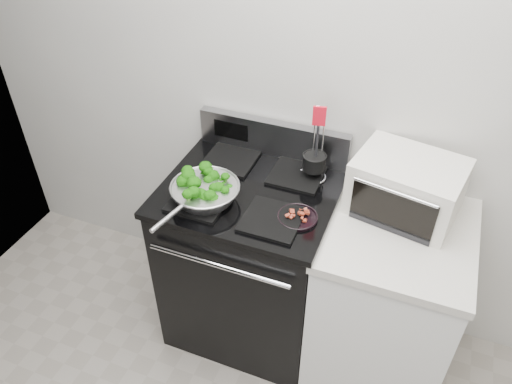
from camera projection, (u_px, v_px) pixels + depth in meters
The scene contains 8 objects.
back_wall at pixel (342, 87), 2.18m from camera, with size 4.00×0.02×2.70m, color silver.
gas_range at pixel (251, 259), 2.56m from camera, with size 0.79×0.69×1.13m.
counter at pixel (384, 301), 2.37m from camera, with size 0.62×0.68×0.92m.
skillet at pixel (205, 191), 2.17m from camera, with size 0.31×0.48×0.07m.
broccoli_pile at pixel (205, 188), 2.16m from camera, with size 0.24×0.24×0.08m, color #093304, non-canonical shape.
bacon_plate at pixel (298, 215), 2.09m from camera, with size 0.17×0.17×0.04m.
utensil_holder at pixel (314, 166), 2.29m from camera, with size 0.12×0.12×0.38m.
toaster_oven at pixel (406, 187), 2.12m from camera, with size 0.49×0.41×0.25m.
Camera 1 is at (0.38, -0.24, 2.35)m, focal length 35.00 mm.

